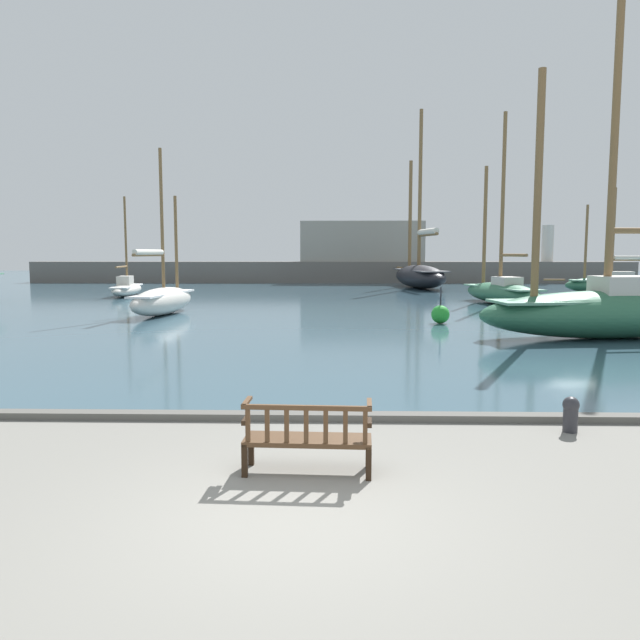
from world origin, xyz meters
TOP-DOWN VIEW (x-y plane):
  - ground_plane at (0.00, 0.00)m, footprint 160.00×160.00m
  - harbor_water at (0.00, 44.00)m, footprint 100.00×80.00m
  - quay_edge_kerb at (0.00, 3.85)m, footprint 40.00×0.30m
  - park_bench at (0.12, 1.35)m, footprint 1.62×0.59m
  - sailboat_distant_harbor at (9.15, 26.50)m, footprint 3.53×7.21m
  - sailboat_outer_port at (-12.42, 31.85)m, footprint 1.99×5.59m
  - sailboat_far_starboard at (9.18, 13.43)m, footprint 8.91×3.55m
  - sailboat_outer_starboard at (-7.01, 20.45)m, footprint 2.04×6.03m
  - sailboat_mid_starboard at (18.23, 33.98)m, footprint 7.32×2.25m
  - sailboat_mid_port at (6.79, 40.86)m, footprint 4.08×11.77m
  - mooring_bollard at (4.11, 3.26)m, footprint 0.26×0.26m
  - channel_buoy at (4.44, 17.32)m, footprint 0.69×0.69m
  - far_breakwater at (0.85, 49.03)m, footprint 52.75×2.40m

SIDE VIEW (x-z plane):
  - ground_plane at x=0.00m, z-range 0.00..0.00m
  - harbor_water at x=0.00m, z-range 0.00..0.08m
  - quay_edge_kerb at x=0.00m, z-range 0.00..0.12m
  - mooring_bollard at x=4.11m, z-range 0.03..0.59m
  - channel_buoy at x=4.44m, z-range -0.26..1.13m
  - park_bench at x=0.12m, z-range 0.01..0.93m
  - sailboat_outer_port at x=-12.42m, z-range -2.46..3.62m
  - sailboat_outer_starboard at x=-7.01m, z-range -2.77..4.32m
  - sailboat_mid_starboard at x=18.23m, z-range -2.58..4.16m
  - sailboat_distant_harbor at x=9.15m, z-range -4.08..5.74m
  - sailboat_far_starboard at x=9.18m, z-range -4.36..6.42m
  - sailboat_mid_port at x=6.79m, z-range -5.39..7.76m
  - far_breakwater at x=0.85m, z-range -1.10..4.37m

